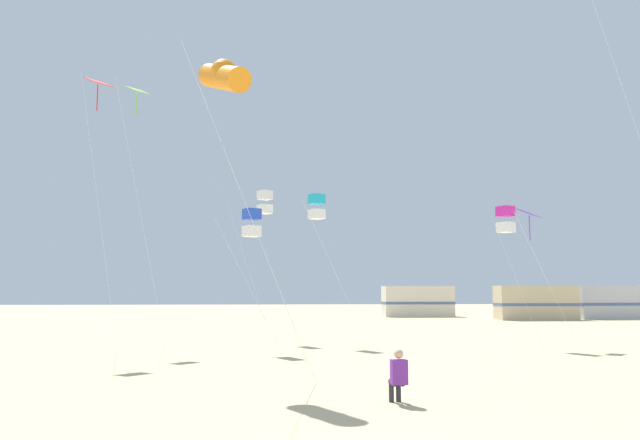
# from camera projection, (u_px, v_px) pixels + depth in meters

# --- Properties ---
(kite_flyer_standing) EXTENTS (0.36, 0.52, 1.16)m
(kite_flyer_standing) POSITION_uv_depth(u_px,v_px,m) (398.00, 375.00, 13.04)
(kite_flyer_standing) COLOR #722D99
(kite_flyer_standing) RESTS_ON ground
(kite_diamond_violet) EXTENTS (2.23, 2.23, 5.97)m
(kite_diamond_violet) POSITION_uv_depth(u_px,v_px,m) (528.00, 218.00, 26.77)
(kite_diamond_violet) COLOR silver
(kite_diamond_violet) RESTS_ON ground
(kite_box_blue) EXTENTS (2.68, 1.79, 5.73)m
(kite_box_blue) POSITION_uv_depth(u_px,v_px,m) (252.00, 223.00, 25.01)
(kite_box_blue) COLOR silver
(kite_box_blue) RESTS_ON ground
(kite_box_magenta) EXTENTS (3.40, 3.11, 6.05)m
(kite_box_magenta) POSITION_uv_depth(u_px,v_px,m) (506.00, 220.00, 26.59)
(kite_box_magenta) COLOR silver
(kite_box_magenta) RESTS_ON ground
(kite_box_cyan) EXTENTS (3.00, 2.64, 6.80)m
(kite_box_cyan) POSITION_uv_depth(u_px,v_px,m) (317.00, 207.00, 28.10)
(kite_box_cyan) COLOR silver
(kite_box_cyan) RESTS_ON ground
(kite_diamond_scarlet) EXTENTS (1.85, 1.85, 11.00)m
(kite_diamond_scarlet) POSITION_uv_depth(u_px,v_px,m) (98.00, 93.00, 24.66)
(kite_diamond_scarlet) COLOR silver
(kite_diamond_scarlet) RESTS_ON ground
(kite_tube_orange) EXTENTS (3.50, 3.88, 9.20)m
(kite_tube_orange) POSITION_uv_depth(u_px,v_px,m) (224.00, 76.00, 17.50)
(kite_tube_orange) COLOR silver
(kite_tube_orange) RESTS_ON ground
(kite_box_white) EXTENTS (2.30, 2.27, 7.31)m
(kite_box_white) POSITION_uv_depth(u_px,v_px,m) (265.00, 202.00, 30.26)
(kite_box_white) COLOR silver
(kite_box_white) RESTS_ON ground
(kite_diamond_lime) EXTENTS (2.31, 2.31, 11.71)m
(kite_diamond_lime) POSITION_uv_depth(u_px,v_px,m) (137.00, 101.00, 27.80)
(kite_diamond_lime) COLOR silver
(kite_diamond_lime) RESTS_ON ground
(rv_van_cream) EXTENTS (6.47, 2.42, 2.80)m
(rv_van_cream) POSITION_uv_depth(u_px,v_px,m) (418.00, 301.00, 56.65)
(rv_van_cream) COLOR beige
(rv_van_cream) RESTS_ON ground
(rv_van_tan) EXTENTS (6.51, 2.53, 2.80)m
(rv_van_tan) POSITION_uv_depth(u_px,v_px,m) (536.00, 303.00, 50.50)
(rv_van_tan) COLOR #C6B28C
(rv_van_tan) RESTS_ON ground
(rv_van_silver) EXTENTS (6.52, 2.56, 2.80)m
(rv_van_silver) POSITION_uv_depth(u_px,v_px,m) (612.00, 302.00, 52.16)
(rv_van_silver) COLOR #B7BABF
(rv_van_silver) RESTS_ON ground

